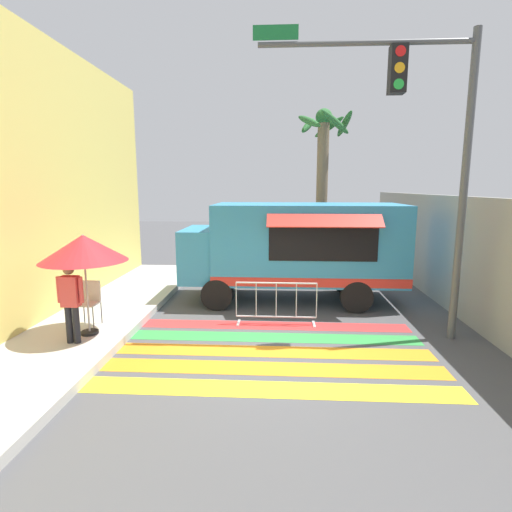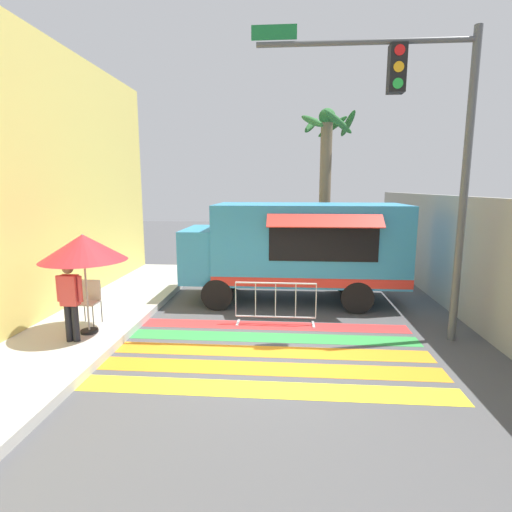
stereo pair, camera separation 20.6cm
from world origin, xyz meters
TOP-DOWN VIEW (x-y plane):
  - ground_plane at (0.00, 0.00)m, footprint 60.00×60.00m
  - sidewalk_left at (-5.25, 0.00)m, footprint 4.40×16.00m
  - concrete_wall_right at (4.76, 3.00)m, footprint 0.20×16.00m
  - crosswalk_painted at (0.00, 0.19)m, footprint 6.40×3.60m
  - food_truck at (0.49, 3.90)m, footprint 6.13×2.75m
  - traffic_signal_pole at (3.08, 1.13)m, footprint 4.41×0.29m
  - patio_umbrella at (-3.85, 0.49)m, footprint 1.76×1.76m
  - folding_chair at (-4.09, 1.06)m, footprint 0.43×0.43m
  - vendor_person at (-3.93, -0.01)m, footprint 0.53×0.21m
  - barricade_front at (0.10, 1.82)m, footprint 1.94×0.44m
  - palm_tree at (1.75, 7.82)m, footprint 2.04×1.96m

SIDE VIEW (x-z plane):
  - ground_plane at x=0.00m, z-range 0.00..0.00m
  - crosswalk_painted at x=0.00m, z-range 0.00..0.01m
  - sidewalk_left at x=-5.25m, z-range 0.00..0.18m
  - barricade_front at x=0.10m, z-range -0.01..1.03m
  - folding_chair at x=-4.09m, z-range 0.29..1.28m
  - vendor_person at x=-3.93m, z-range 0.28..1.89m
  - concrete_wall_right at x=4.76m, z-range 0.00..3.03m
  - food_truck at x=0.49m, z-range 0.23..3.01m
  - patio_umbrella at x=-3.85m, z-range 0.95..3.07m
  - palm_tree at x=1.75m, z-range 0.83..6.88m
  - traffic_signal_pole at x=3.08m, z-range 1.16..7.55m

